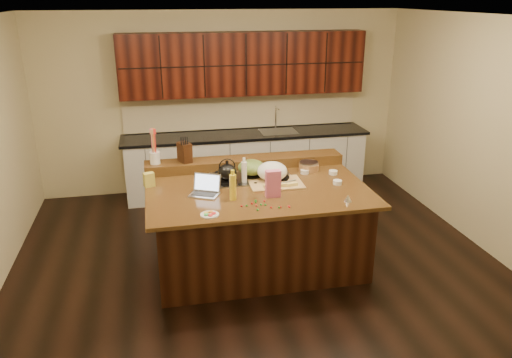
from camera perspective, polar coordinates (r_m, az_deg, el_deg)
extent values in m
cube|color=black|center=(5.85, 0.10, -9.43)|extent=(5.50, 5.00, 0.01)
cube|color=silver|center=(5.08, 0.12, 18.13)|extent=(5.50, 5.00, 0.01)
cube|color=#C5B78A|center=(7.70, -3.84, 8.69)|extent=(5.50, 0.01, 2.70)
cube|color=#C5B78A|center=(3.10, 10.02, -10.08)|extent=(5.50, 0.01, 2.70)
cube|color=#C5B78A|center=(6.45, 24.87, 4.53)|extent=(0.01, 5.00, 2.70)
cube|color=black|center=(5.64, 0.11, -5.51)|extent=(2.22, 1.42, 0.88)
cube|color=black|center=(5.46, 0.11, -1.16)|extent=(2.40, 1.60, 0.04)
cube|color=black|center=(6.08, -1.27, 1.91)|extent=(2.40, 0.30, 0.12)
cube|color=gray|center=(5.72, -0.52, 0.15)|extent=(0.92, 0.52, 0.02)
cylinder|color=black|center=(5.79, -3.69, 0.58)|extent=(0.22, 0.22, 0.03)
cylinder|color=black|center=(5.90, 2.08, 0.99)|extent=(0.22, 0.22, 0.03)
cylinder|color=black|center=(5.55, -3.29, -0.31)|extent=(0.22, 0.22, 0.03)
cylinder|color=black|center=(5.66, 2.72, 0.14)|extent=(0.22, 0.22, 0.03)
cylinder|color=black|center=(5.72, -0.52, 0.36)|extent=(0.22, 0.22, 0.03)
cube|color=silver|center=(7.67, -1.10, 1.70)|extent=(3.60, 0.62, 0.90)
cube|color=black|center=(7.53, -1.12, 5.09)|extent=(3.70, 0.66, 0.04)
cube|color=gray|center=(7.63, 2.58, 5.40)|extent=(0.55, 0.42, 0.01)
cylinder|color=gray|center=(7.76, 2.27, 7.06)|extent=(0.02, 0.02, 0.36)
cube|color=black|center=(7.47, -1.40, 13.03)|extent=(3.60, 0.34, 0.90)
cube|color=#C5B78A|center=(7.76, -1.57, 7.68)|extent=(3.60, 0.03, 0.50)
ellipsoid|color=black|center=(5.51, -3.31, 0.78)|extent=(0.23, 0.23, 0.19)
ellipsoid|color=#536F2C|center=(5.68, -0.52, 1.34)|extent=(0.37, 0.37, 0.17)
cube|color=#B7B7BC|center=(5.26, -5.95, -1.81)|extent=(0.35, 0.31, 0.01)
cube|color=black|center=(5.26, -5.95, -1.72)|extent=(0.28, 0.22, 0.00)
cube|color=#B7B7BC|center=(5.31, -5.61, -0.37)|extent=(0.29, 0.19, 0.19)
cube|color=silver|center=(5.31, -5.63, -0.39)|extent=(0.26, 0.16, 0.16)
cylinder|color=yellow|center=(5.09, -2.66, -0.95)|extent=(0.09, 0.09, 0.27)
cylinder|color=silver|center=(5.53, -1.36, 0.73)|extent=(0.08, 0.08, 0.25)
cube|color=tan|center=(5.53, 2.27, -0.53)|extent=(0.60, 0.44, 0.03)
ellipsoid|color=white|center=(5.56, 1.86, 0.90)|extent=(0.34, 0.34, 0.21)
cube|color=#EDD872|center=(5.37, 1.53, -0.83)|extent=(0.13, 0.03, 0.03)
cube|color=#EDD872|center=(5.40, 2.85, -0.73)|extent=(0.13, 0.03, 0.03)
cube|color=#EDD872|center=(5.43, 4.15, -0.62)|extent=(0.13, 0.03, 0.03)
cylinder|color=gray|center=(5.53, 3.60, -0.32)|extent=(0.22, 0.09, 0.01)
cylinder|color=white|center=(5.61, 9.29, -0.37)|extent=(0.10, 0.10, 0.04)
cylinder|color=white|center=(5.91, 8.80, 0.76)|extent=(0.12, 0.12, 0.04)
cylinder|color=white|center=(5.90, 5.59, 0.84)|extent=(0.12, 0.12, 0.04)
cylinder|color=#996B3F|center=(5.99, 6.05, 1.38)|extent=(0.28, 0.28, 0.09)
cone|color=silver|center=(5.16, 10.47, -2.16)|extent=(0.10, 0.10, 0.07)
cube|color=#DC6794|center=(5.16, 1.95, -0.53)|extent=(0.15, 0.08, 0.29)
cylinder|color=white|center=(4.80, -5.32, -4.08)|extent=(0.22, 0.22, 0.01)
cube|color=gold|center=(5.58, -12.13, -0.07)|extent=(0.13, 0.11, 0.16)
cylinder|color=white|center=(5.94, -11.48, 2.38)|extent=(0.13, 0.13, 0.14)
cube|color=black|center=(5.94, -8.16, 3.03)|extent=(0.18, 0.22, 0.23)
ellipsoid|color=red|center=(4.94, 2.82, -3.22)|extent=(0.02, 0.02, 0.02)
ellipsoid|color=#198C26|center=(5.08, -0.04, -2.48)|extent=(0.02, 0.02, 0.02)
ellipsoid|color=red|center=(4.96, 3.77, -3.14)|extent=(0.02, 0.02, 0.02)
ellipsoid|color=#198C26|center=(4.99, 1.07, -2.96)|extent=(0.02, 0.02, 0.02)
ellipsoid|color=red|center=(4.96, -1.66, -3.11)|extent=(0.02, 0.02, 0.02)
ellipsoid|color=#198C26|center=(4.99, 0.57, -2.93)|extent=(0.02, 0.02, 0.02)
ellipsoid|color=red|center=(4.97, 0.04, -3.05)|extent=(0.02, 0.02, 0.02)
ellipsoid|color=#198C26|center=(4.93, 2.67, -3.26)|extent=(0.02, 0.02, 0.02)
ellipsoid|color=red|center=(5.08, 0.97, -2.53)|extent=(0.02, 0.02, 0.02)
ellipsoid|color=#198C26|center=(4.87, 0.18, -3.54)|extent=(0.02, 0.02, 0.02)
ellipsoid|color=red|center=(5.02, -0.45, -2.80)|extent=(0.02, 0.02, 0.02)
ellipsoid|color=#198C26|center=(5.05, -0.04, -2.64)|extent=(0.02, 0.02, 0.02)
ellipsoid|color=red|center=(4.93, 1.75, -3.27)|extent=(0.02, 0.02, 0.02)
ellipsoid|color=#198C26|center=(4.96, -1.09, -3.06)|extent=(0.02, 0.02, 0.02)
ellipsoid|color=red|center=(4.95, 3.83, -3.20)|extent=(0.02, 0.02, 0.02)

